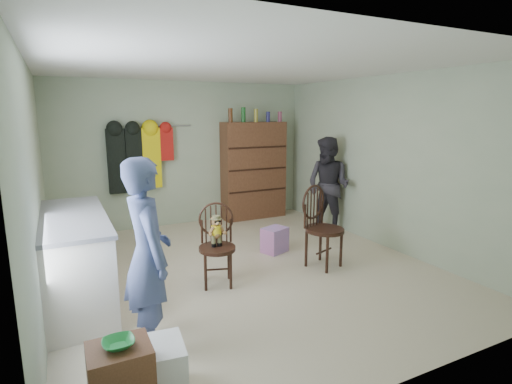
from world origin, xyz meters
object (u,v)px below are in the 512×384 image
chair_front (217,239)px  dresser (254,170)px  counter (76,259)px  chair_far (321,223)px

chair_front → dresser: (1.72, 2.53, 0.37)m
counter → dresser: (3.20, 2.30, 0.44)m
dresser → counter: bearing=-144.3°
chair_far → dresser: bearing=63.9°
chair_front → dresser: bearing=74.2°
dresser → chair_far: bearing=-97.0°
chair_far → dresser: 2.65m
counter → chair_front: chair_front is taller
chair_front → counter: bearing=-170.5°
chair_far → dresser: size_ratio=0.51×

